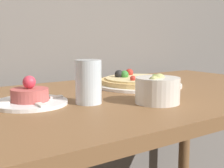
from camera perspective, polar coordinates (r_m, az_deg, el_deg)
name	(u,v)px	position (r m, az deg, el deg)	size (l,w,h in m)	color
dining_table	(126,124)	(1.06, 2.65, -7.29)	(1.41, 0.74, 0.78)	brown
pizza_plate	(138,82)	(1.19, 4.73, 0.39)	(0.33, 0.33, 0.06)	white
tartare_plate	(30,98)	(0.89, -14.79, -2.52)	(0.21, 0.21, 0.08)	white
small_bowl	(157,89)	(0.89, 8.30, -0.93)	(0.13, 0.13, 0.08)	silver
drinking_glass	(88,82)	(0.87, -4.33, 0.40)	(0.07, 0.07, 0.12)	silver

